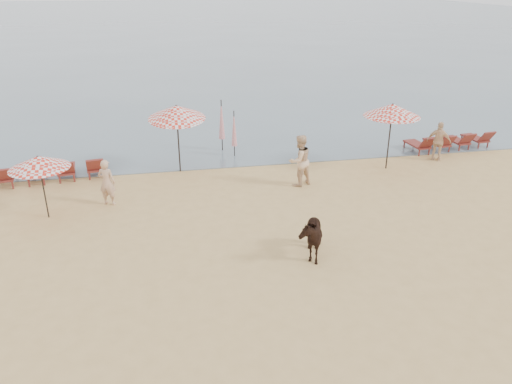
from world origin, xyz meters
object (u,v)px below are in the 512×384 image
Objects in this scene: lounger_cluster_right at (450,141)px; umbrella_open_right at (392,110)px; umbrella_open_left_a at (39,162)px; cow at (309,234)px; beachgoer_left at (107,182)px; beachgoer_right_b at (439,141)px; lounger_cluster_left at (51,170)px; umbrella_open_left_b at (177,112)px; umbrella_closed_right at (234,129)px; beachgoer_right_a at (300,161)px; umbrella_closed_left at (222,120)px.

umbrella_open_right is (-3.68, -1.66, 1.96)m from lounger_cluster_right.
umbrella_open_left_a is 12.54m from umbrella_open_right.
beachgoer_left is (-5.64, 4.42, 0.15)m from cow.
beachgoer_right_b is (12.98, 1.94, 0.02)m from beachgoer_left.
umbrella_open_left_b is at bearing -6.78° from lounger_cluster_left.
beachgoer_right_a is at bearing -61.97° from umbrella_closed_right.
umbrella_closed_left reaches higher than beachgoer_left.
beachgoer_right_b reaches higher than lounger_cluster_left.
beachgoer_right_b is at bearing -18.35° from umbrella_closed_left.
umbrella_closed_left is (-9.80, 1.70, 0.98)m from lounger_cluster_right.
umbrella_open_left_a is 8.44m from cow.
beachgoer_left is at bearing -20.87° from beachgoer_right_a.
umbrella_open_right is (8.05, -1.19, -0.01)m from umbrella_open_left_b.
umbrella_open_right is 1.61× the size of beachgoer_right_b.
beachgoer_right_b is (8.16, -1.98, -0.40)m from umbrella_closed_right.
lounger_cluster_left is at bearing -168.97° from umbrella_open_left_b.
umbrella_closed_right is 6.23m from beachgoer_left.
lounger_cluster_right is 16.53m from umbrella_open_left_a.
umbrella_open_left_a is 8.62m from beachgoer_right_a.
umbrella_closed_left is at bearing 58.09° from umbrella_open_left_b.
beachgoer_right_a is at bearing -167.34° from lounger_cluster_right.
umbrella_open_left_a reaches higher than beachgoer_left.
beachgoer_left is at bearing -123.73° from umbrella_open_left_b.
lounger_cluster_right is 11.39m from cow.
umbrella_open_right is 7.82m from cow.
umbrella_open_left_a is at bearing -179.94° from umbrella_open_right.
beachgoer_left is (-4.82, -3.92, -0.43)m from umbrella_closed_right.
umbrella_open_right is at bearing -28.71° from umbrella_closed_left.
umbrella_open_left_b is at bearing -112.64° from beachgoer_left.
umbrella_open_left_a is 15.07m from beachgoer_right_b.
umbrella_closed_right is at bearing 107.34° from cow.
lounger_cluster_right is 8.00m from beachgoer_right_a.
umbrella_open_right is at bearing 61.85° from cow.
beachgoer_right_b is (2.45, 0.51, -1.54)m from umbrella_open_right.
umbrella_closed_right is 1.05× the size of beachgoer_right_a.
umbrella_open_left_a reaches higher than beachgoer_right_b.
beachgoer_right_b reaches higher than lounger_cluster_right.
umbrella_open_right is 1.73× the size of cow.
beachgoer_right_a is (4.20, -2.18, -1.42)m from umbrella_open_left_b.
umbrella_open_left_a is 0.79× the size of umbrella_open_right.
umbrella_open_right is 1.39× the size of beachgoer_right_a.
cow is (-4.89, -5.85, -1.72)m from umbrella_open_right.
lounger_cluster_left is 1.51× the size of umbrella_open_right.
cow is (0.82, -8.35, -0.58)m from umbrella_closed_right.
lounger_cluster_left is at bearing 150.45° from cow.
beachgoer_left is 13.13m from beachgoer_right_b.
beachgoer_left is 6.70m from beachgoer_right_a.
umbrella_open_left_a is at bearing -132.87° from umbrella_open_left_b.
cow is (-8.57, -7.51, 0.24)m from lounger_cluster_right.
umbrella_closed_right is at bearing 146.82° from umbrella_open_right.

